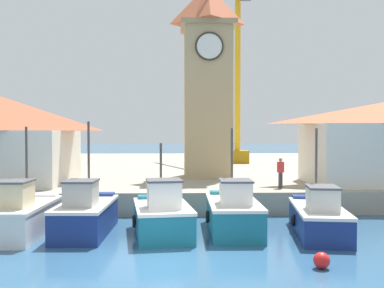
% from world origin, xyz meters
% --- Properties ---
extents(ground_plane, '(300.00, 300.00, 0.00)m').
position_xyz_m(ground_plane, '(0.00, 0.00, 0.00)').
color(ground_plane, '#2D567A').
extents(quay_wharf, '(120.00, 40.00, 1.15)m').
position_xyz_m(quay_wharf, '(0.00, 27.61, 0.58)').
color(quay_wharf, '#9E937F').
rests_on(quay_wharf, ground).
extents(fishing_boat_far_left, '(2.17, 4.71, 4.36)m').
position_xyz_m(fishing_boat_far_left, '(-5.79, 3.79, 0.80)').
color(fishing_boat_far_left, silver).
rests_on(fishing_boat_far_left, ground).
extents(fishing_boat_left_outer, '(2.11, 4.61, 4.58)m').
position_xyz_m(fishing_boat_left_outer, '(-3.28, 3.98, 0.80)').
color(fishing_boat_left_outer, navy).
rests_on(fishing_boat_left_outer, ground).
extents(fishing_boat_left_inner, '(2.65, 4.41, 3.69)m').
position_xyz_m(fishing_boat_left_inner, '(-0.16, 3.57, 0.80)').
color(fishing_boat_left_inner, '#196B7F').
rests_on(fishing_boat_left_inner, ground).
extents(fishing_boat_mid_left, '(2.16, 4.78, 4.30)m').
position_xyz_m(fishing_boat_mid_left, '(2.75, 4.09, 0.80)').
color(fishing_boat_mid_left, '#196B7F').
rests_on(fishing_boat_mid_left, ground).
extents(fishing_boat_center, '(2.54, 5.20, 4.31)m').
position_xyz_m(fishing_boat_center, '(6.12, 3.52, 0.72)').
color(fishing_boat_center, navy).
rests_on(fishing_boat_center, ground).
extents(clock_tower, '(3.55, 3.55, 14.26)m').
position_xyz_m(clock_tower, '(2.46, 15.43, 7.86)').
color(clock_tower, tan).
rests_on(clock_tower, quay_wharf).
extents(port_crane_far, '(5.70, 9.53, 20.43)m').
position_xyz_m(port_crane_far, '(6.05, 28.72, 8.77)').
color(port_crane_far, '#976E11').
rests_on(port_crane_far, quay_wharf).
extents(mooring_buoy, '(0.50, 0.50, 0.50)m').
position_xyz_m(mooring_buoy, '(4.80, -0.90, 0.25)').
color(mooring_buoy, red).
rests_on(mooring_buoy, ground).
extents(dock_worker_near_tower, '(0.34, 0.22, 1.62)m').
position_xyz_m(dock_worker_near_tower, '(5.92, 9.29, 2.00)').
color(dock_worker_near_tower, '#33333D').
rests_on(dock_worker_near_tower, quay_wharf).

